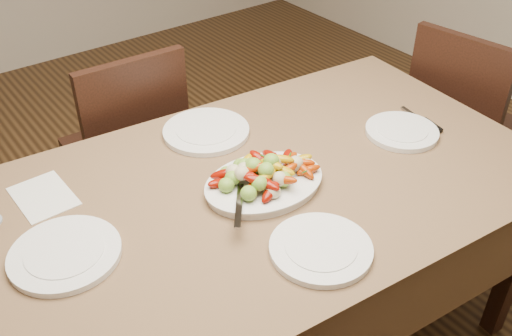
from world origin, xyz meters
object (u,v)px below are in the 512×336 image
Objects in this scene: plate_far at (206,131)px; plate_near at (321,249)px; plate_left at (65,254)px; serving_platter at (264,185)px; chair_right at (467,125)px; plate_right at (402,132)px; chair_far at (124,148)px; dining_table at (256,273)px.

plate_near is (-0.08, -0.67, 0.00)m from plate_far.
serving_platter is at bearing -7.66° from plate_left.
chair_right reaches higher than plate_left.
serving_platter is at bearing -94.52° from plate_far.
chair_right is at bearing 0.81° from plate_left.
plate_right is 0.91× the size of plate_near.
plate_right and plate_near have the same top height.
chair_far is at bearing 101.98° from plate_far.
chair_right is 1.26m from plate_far.
dining_table is 0.51m from plate_far.
chair_far is 3.83× the size of plate_right.
chair_right is 3.50× the size of plate_near.
chair_far is 1.20m from plate_near.
plate_near is at bearing -35.31° from plate_left.
serving_platter is at bearing 81.14° from plate_near.
chair_right is 3.29× the size of plate_left.
serving_platter is at bearing -72.46° from dining_table.
chair_right is 3.83× the size of plate_right.
chair_far reaches higher than dining_table.
plate_near is at bearing -156.93° from plate_right.
chair_far is at bearing 91.47° from plate_near.
plate_right is at bearing 127.19° from chair_far.
chair_far is at bearing 95.12° from serving_platter.
chair_right is at bearing 12.55° from plate_right.
serving_platter is at bearing 175.59° from plate_right.
plate_far is (-1.20, 0.26, 0.29)m from chair_right.
serving_platter is (-1.23, -0.10, 0.30)m from chair_right.
plate_left is at bearing 174.97° from dining_table.
plate_near is at bearing 100.34° from chair_right.
chair_far reaches higher than plate_far.
dining_table is 0.84m from chair_far.
serving_platter reaches higher than plate_right.
chair_far is at bearing 94.69° from dining_table.
chair_far reaches higher than serving_platter.
plate_left is at bearing 83.41° from chair_right.
serving_platter is 0.57m from plate_right.
chair_far is 2.62× the size of serving_platter.
chair_far is at bearing 125.33° from plate_right.
plate_left is (-0.58, 0.05, 0.39)m from dining_table.
plate_far is (-0.54, 0.41, 0.00)m from plate_right.
chair_right is 1.84m from plate_left.
plate_left is 1.06× the size of plate_near.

